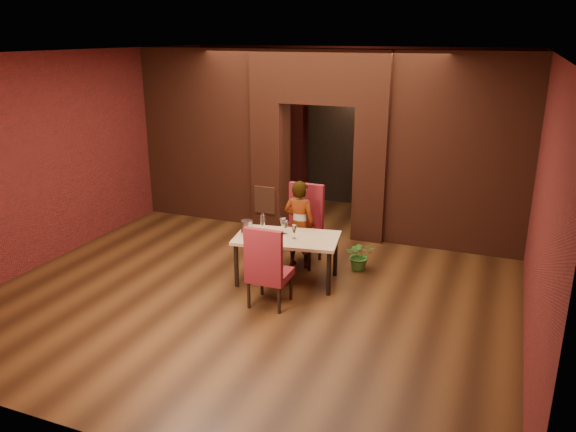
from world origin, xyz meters
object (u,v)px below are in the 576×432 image
wine_bucket (247,227)px  potted_plant (360,255)px  dining_table (287,259)px  person_seated (299,224)px  water_bottle (263,223)px  chair_near (270,265)px  wine_glass_b (286,227)px  chair_far (301,226)px  wine_glass_c (294,232)px  wine_glass_a (283,226)px

wine_bucket → potted_plant: wine_bucket is taller
potted_plant → dining_table: bearing=-138.2°
person_seated → water_bottle: person_seated is taller
chair_near → wine_bucket: (-0.64, 0.64, 0.23)m
wine_glass_b → chair_far: bearing=89.1°
chair_far → wine_glass_c: size_ratio=6.20×
chair_far → water_bottle: bearing=-115.2°
wine_glass_c → wine_bucket: bearing=-173.2°
chair_far → wine_bucket: bearing=-121.3°
person_seated → wine_glass_c: (0.16, -0.62, 0.10)m
wine_glass_a → water_bottle: 0.30m
wine_glass_a → wine_bucket: wine_glass_a is taller
dining_table → potted_plant: bearing=32.3°
dining_table → potted_plant: (0.88, 0.79, -0.11)m
wine_glass_b → wine_glass_c: wine_glass_c is taller
chair_near → wine_glass_a: bearing=-80.1°
dining_table → wine_bucket: wine_bucket is taller
dining_table → person_seated: 0.68m
potted_plant → wine_glass_c: bearing=-132.2°
dining_table → chair_near: bearing=-94.6°
person_seated → wine_glass_c: 0.65m
wine_glass_c → wine_bucket: size_ratio=0.96×
person_seated → water_bottle: bearing=59.5°
dining_table → water_bottle: size_ratio=5.01×
chair_far → chair_near: chair_far is taller
chair_near → water_bottle: bearing=-60.9°
dining_table → chair_far: (-0.05, 0.70, 0.27)m
chair_near → wine_glass_a: (-0.16, 0.85, 0.24)m
dining_table → wine_glass_c: bearing=-28.0°
dining_table → potted_plant: dining_table is taller
chair_near → person_seated: bearing=-86.8°
wine_glass_a → water_bottle: (-0.29, -0.07, 0.03)m
wine_bucket → wine_glass_b: bearing=23.6°
dining_table → water_bottle: 0.62m
person_seated → wine_glass_b: (-0.03, -0.48, 0.10)m
dining_table → person_seated: bearing=83.5°
chair_far → wine_bucket: chair_far is taller
wine_glass_a → wine_bucket: 0.52m
dining_table → wine_bucket: (-0.57, -0.13, 0.45)m
chair_far → wine_bucket: (-0.52, -0.82, 0.17)m
potted_plant → wine_bucket: bearing=-147.8°
wine_glass_c → potted_plant: size_ratio=0.42×
person_seated → water_bottle: 0.68m
wine_glass_a → chair_far: bearing=85.7°
wine_glass_b → chair_near: bearing=-81.7°
chair_far → chair_near: (0.12, -1.46, -0.06)m
wine_bucket → chair_far: bearing=57.7°
person_seated → wine_bucket: bearing=54.3°
wine_glass_a → potted_plant: wine_glass_a is taller
person_seated → potted_plant: size_ratio=2.90×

